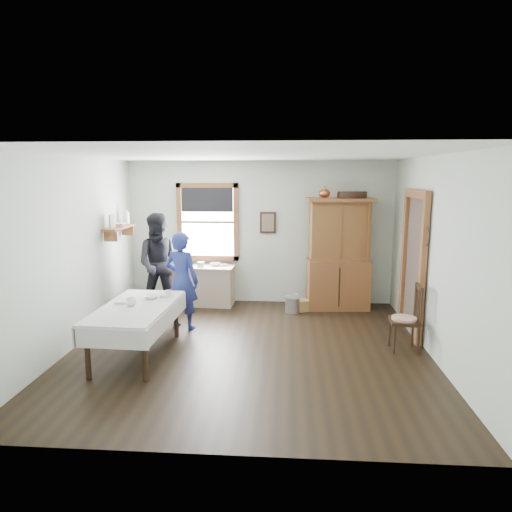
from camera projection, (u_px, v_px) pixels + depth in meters
name	position (u px, v px, depth m)	size (l,w,h in m)	color
room	(249.00, 256.00, 6.24)	(5.01, 5.01, 2.70)	black
window	(208.00, 218.00, 8.68)	(1.18, 0.07, 1.48)	white
doorway	(414.00, 260.00, 6.94)	(0.09, 1.14, 2.22)	#493D34
wall_shelf	(120.00, 226.00, 7.88)	(0.24, 1.00, 0.44)	brown
framed_picture	(268.00, 223.00, 8.61)	(0.30, 0.04, 0.40)	#301D11
rug_beater	(427.00, 228.00, 6.30)	(0.27, 0.27, 0.01)	black
work_counter	(200.00, 285.00, 8.64)	(1.31, 0.50, 0.75)	tan
china_hutch	(339.00, 254.00, 8.30)	(1.19, 0.57, 2.03)	brown
dining_table	(137.00, 331.00, 6.18)	(0.92, 1.75, 0.70)	silver
spindle_chair	(405.00, 318.00, 6.35)	(0.44, 0.44, 0.95)	#301D11
pail	(292.00, 305.00, 8.19)	(0.26, 0.26, 0.28)	#9A9DA3
wicker_basket	(299.00, 306.00, 8.28)	(0.34, 0.24, 0.20)	#9B8046
woman_blue	(182.00, 284.00, 7.25)	(0.53, 0.35, 1.45)	navy
figure_dark	(161.00, 268.00, 8.00)	(0.81, 0.63, 1.66)	black
table_cup_a	(131.00, 302.00, 6.12)	(0.14, 0.14, 0.11)	white
table_cup_b	(168.00, 293.00, 6.60)	(0.10, 0.10, 0.09)	white
table_bowl	(152.00, 297.00, 6.49)	(0.22, 0.22, 0.05)	white
counter_book	(217.00, 265.00, 8.61)	(0.16, 0.22, 0.02)	#735F4C
counter_bowl	(215.00, 264.00, 8.58)	(0.18, 0.18, 0.06)	white
shelf_bowl	(120.00, 224.00, 7.89)	(0.22, 0.22, 0.05)	white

